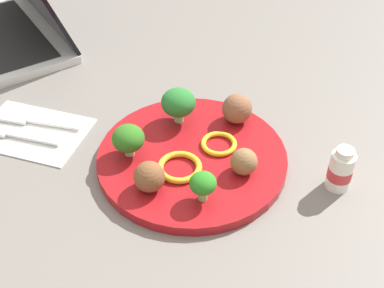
% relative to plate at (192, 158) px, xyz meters
% --- Properties ---
extents(ground_plane, '(4.00, 4.00, 0.00)m').
position_rel_plate_xyz_m(ground_plane, '(0.00, 0.00, -0.01)').
color(ground_plane, slate).
extents(plate, '(0.28, 0.28, 0.02)m').
position_rel_plate_xyz_m(plate, '(0.00, 0.00, 0.00)').
color(plate, maroon).
rests_on(plate, ground_plane).
extents(broccoli_floret_back_left, '(0.05, 0.05, 0.06)m').
position_rel_plate_xyz_m(broccoli_floret_back_left, '(0.05, -0.07, 0.04)').
color(broccoli_floret_back_left, '#8ECB79').
rests_on(broccoli_floret_back_left, plate).
extents(broccoli_floret_mid_left, '(0.05, 0.05, 0.05)m').
position_rel_plate_xyz_m(broccoli_floret_mid_left, '(0.09, 0.03, 0.04)').
color(broccoli_floret_mid_left, '#A2CF82').
rests_on(broccoli_floret_mid_left, plate).
extents(broccoli_floret_back_right, '(0.04, 0.04, 0.04)m').
position_rel_plate_xyz_m(broccoli_floret_back_right, '(-0.04, 0.08, 0.04)').
color(broccoli_floret_back_right, '#93B868').
rests_on(broccoli_floret_back_right, plate).
extents(meatball_front_right, '(0.04, 0.04, 0.04)m').
position_rel_plate_xyz_m(meatball_front_right, '(-0.08, 0.01, 0.03)').
color(meatball_front_right, brown).
rests_on(meatball_front_right, plate).
extents(meatball_back_right, '(0.04, 0.04, 0.04)m').
position_rel_plate_xyz_m(meatball_back_right, '(0.03, 0.08, 0.03)').
color(meatball_back_right, brown).
rests_on(meatball_back_right, plate).
extents(meatball_center, '(0.05, 0.05, 0.05)m').
position_rel_plate_xyz_m(meatball_center, '(-0.04, -0.10, 0.03)').
color(meatball_center, brown).
rests_on(meatball_center, plate).
extents(pepper_ring_mid_right, '(0.08, 0.08, 0.01)m').
position_rel_plate_xyz_m(pepper_ring_mid_right, '(0.01, 0.04, 0.01)').
color(pepper_ring_mid_right, gold).
rests_on(pepper_ring_mid_right, plate).
extents(pepper_ring_near_rim, '(0.07, 0.07, 0.01)m').
position_rel_plate_xyz_m(pepper_ring_near_rim, '(-0.03, -0.03, 0.01)').
color(pepper_ring_near_rim, yellow).
rests_on(pepper_ring_near_rim, plate).
extents(napkin, '(0.18, 0.13, 0.01)m').
position_rel_plate_xyz_m(napkin, '(0.26, 0.03, -0.01)').
color(napkin, white).
rests_on(napkin, ground_plane).
extents(fork, '(0.12, 0.03, 0.01)m').
position_rel_plate_xyz_m(fork, '(0.27, 0.04, -0.00)').
color(fork, silver).
rests_on(fork, napkin).
extents(knife, '(0.15, 0.03, 0.01)m').
position_rel_plate_xyz_m(knife, '(0.27, 0.01, -0.00)').
color(knife, white).
rests_on(knife, napkin).
extents(yogurt_bottle, '(0.03, 0.03, 0.07)m').
position_rel_plate_xyz_m(yogurt_bottle, '(-0.21, -0.03, 0.02)').
color(yogurt_bottle, white).
rests_on(yogurt_bottle, ground_plane).
extents(laptop, '(0.39, 0.37, 0.20)m').
position_rel_plate_xyz_m(laptop, '(0.47, -0.21, 0.03)').
color(laptop, silver).
rests_on(laptop, ground_plane).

